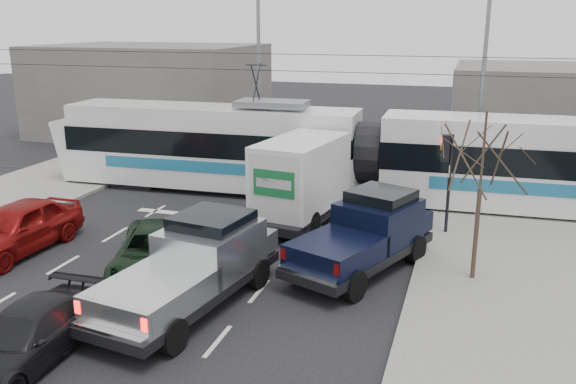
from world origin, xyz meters
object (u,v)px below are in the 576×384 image
(tram, at_px, (369,155))
(red_car, at_px, (17,228))
(bare_tree, at_px, (483,159))
(traffic_signal, at_px, (447,162))
(street_lamp_far, at_px, (256,68))
(green_car, at_px, (157,252))
(box_truck, at_px, (307,179))
(navy_pickup, at_px, (367,233))
(dark_car, at_px, (25,337))
(silver_pickup, at_px, (196,264))
(street_lamp_near, at_px, (479,77))

(tram, bearing_deg, red_car, -138.54)
(bare_tree, distance_m, traffic_signal, 4.28)
(street_lamp_far, height_order, green_car, street_lamp_far)
(bare_tree, height_order, box_truck, bare_tree)
(traffic_signal, height_order, red_car, traffic_signal)
(street_lamp_far, height_order, red_car, street_lamp_far)
(tram, xyz_separation_m, navy_pickup, (1.30, -7.56, -0.84))
(green_car, distance_m, red_car, 5.44)
(dark_car, bearing_deg, green_car, 84.83)
(bare_tree, xyz_separation_m, dark_car, (-9.70, -7.66, -3.14))
(traffic_signal, distance_m, green_car, 10.49)
(traffic_signal, height_order, green_car, traffic_signal)
(traffic_signal, bearing_deg, box_truck, 176.27)
(navy_pickup, bearing_deg, silver_pickup, -115.00)
(street_lamp_near, bearing_deg, tram, -137.74)
(street_lamp_near, xyz_separation_m, navy_pickup, (-2.95, -11.41, -3.92))
(traffic_signal, height_order, navy_pickup, traffic_signal)
(street_lamp_far, xyz_separation_m, tram, (7.25, -5.86, -3.08))
(bare_tree, height_order, street_lamp_near, street_lamp_near)
(tram, relative_size, red_car, 5.55)
(street_lamp_near, bearing_deg, street_lamp_far, 170.13)
(navy_pickup, bearing_deg, street_lamp_far, 144.41)
(traffic_signal, distance_m, dark_car, 14.62)
(bare_tree, relative_size, green_car, 0.96)
(street_lamp_near, xyz_separation_m, street_lamp_far, (-11.50, 2.00, 0.00))
(red_car, bearing_deg, dark_car, -46.37)
(tram, distance_m, red_car, 14.07)
(bare_tree, distance_m, box_truck, 7.98)
(silver_pickup, height_order, red_car, silver_pickup)
(bare_tree, height_order, tram, tram)
(tram, height_order, silver_pickup, tram)
(bare_tree, relative_size, street_lamp_far, 0.56)
(street_lamp_far, bearing_deg, tram, -38.92)
(bare_tree, xyz_separation_m, street_lamp_near, (-0.29, 11.50, 1.32))
(street_lamp_far, xyz_separation_m, green_car, (2.46, -15.74, -4.39))
(silver_pickup, bearing_deg, green_car, 153.45)
(box_truck, bearing_deg, red_car, -134.19)
(red_car, xyz_separation_m, dark_car, (5.06, -5.71, -0.21))
(navy_pickup, relative_size, red_car, 1.20)
(bare_tree, bearing_deg, traffic_signal, 105.76)
(navy_pickup, height_order, green_car, navy_pickup)
(traffic_signal, xyz_separation_m, tram, (-3.40, 3.65, -0.71))
(box_truck, height_order, dark_car, box_truck)
(silver_pickup, bearing_deg, navy_pickup, 52.24)
(street_lamp_near, xyz_separation_m, green_car, (-9.04, -13.74, -4.39))
(navy_pickup, bearing_deg, traffic_signal, 83.62)
(street_lamp_far, distance_m, red_car, 16.30)
(box_truck, bearing_deg, bare_tree, -25.33)
(street_lamp_far, bearing_deg, navy_pickup, -57.47)
(green_car, xyz_separation_m, red_car, (-5.43, 0.29, 0.13))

